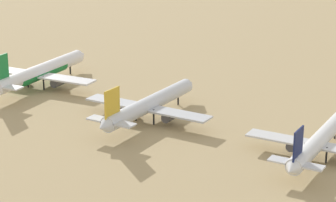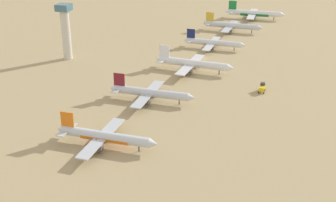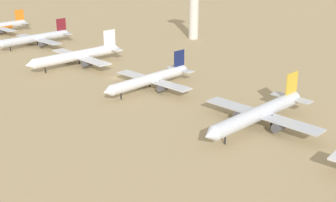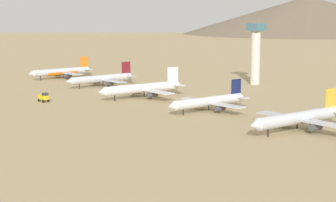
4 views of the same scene
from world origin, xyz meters
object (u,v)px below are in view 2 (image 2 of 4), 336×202
parked_jet_2 (192,64)px  parked_jet_4 (231,26)px  parked_jet_5 (254,13)px  service_truck (262,88)px  parked_jet_1 (150,93)px  parked_jet_3 (213,43)px  parked_jet_0 (104,137)px  control_tower (66,29)px

parked_jet_2 → parked_jet_4: size_ratio=1.02×
parked_jet_4 → parked_jet_5: 42.59m
service_truck → parked_jet_2: bearing=153.1°
parked_jet_1 → parked_jet_2: (9.26, 42.59, 0.32)m
parked_jet_3 → parked_jet_4: parked_jet_4 is taller
parked_jet_3 → parked_jet_4: 43.00m
parked_jet_0 → service_truck: size_ratio=7.32×
parked_jet_5 → service_truck: 145.52m
parked_jet_5 → parked_jet_2: bearing=-98.7°
parked_jet_5 → parked_jet_1: bearing=-99.6°
parked_jet_0 → parked_jet_4: size_ratio=0.94×
parked_jet_5 → control_tower: (-90.34, -123.96, 12.68)m
parked_jet_3 → parked_jet_5: bearing=79.3°
parked_jet_1 → parked_jet_4: size_ratio=0.94×
parked_jet_1 → parked_jet_2: bearing=77.7°
parked_jet_0 → parked_jet_4: parked_jet_4 is taller
parked_jet_1 → control_tower: (-61.93, 44.28, 13.15)m
parked_jet_4 → parked_jet_5: bearing=74.8°
parked_jet_0 → parked_jet_4: (20.69, 169.59, 0.30)m
parked_jet_0 → parked_jet_2: size_ratio=0.91×
parked_jet_0 → parked_jet_2: parked_jet_2 is taller
parked_jet_0 → parked_jet_1: size_ratio=0.99×
parked_jet_2 → control_tower: size_ratio=1.40×
parked_jet_1 → service_truck: 52.05m
parked_jet_0 → parked_jet_5: parked_jet_5 is taller
parked_jet_2 → parked_jet_5: parked_jet_5 is taller
service_truck → parked_jet_5: bearing=97.0°
parked_jet_2 → service_truck: size_ratio=8.01×
parked_jet_4 → service_truck: parked_jet_4 is taller
service_truck → parked_jet_0: bearing=-126.9°
parked_jet_2 → parked_jet_3: 41.95m
parked_jet_0 → control_tower: (-58.48, 86.73, 13.23)m
parked_jet_4 → parked_jet_5: size_ratio=0.93×
parked_jet_4 → parked_jet_3: bearing=-96.3°
parked_jet_1 → parked_jet_3: parked_jet_1 is taller
parked_jet_3 → parked_jet_4: size_ratio=0.91×
parked_jet_0 → control_tower: bearing=124.0°
parked_jet_4 → parked_jet_5: parked_jet_5 is taller
service_truck → control_tower: size_ratio=0.17×
parked_jet_3 → control_tower: (-74.48, -40.12, 13.28)m
parked_jet_3 → parked_jet_5: parked_jet_5 is taller
parked_jet_5 → parked_jet_3: bearing=-100.7°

